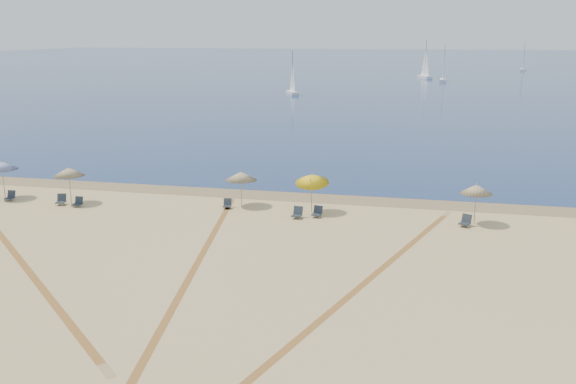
{
  "coord_description": "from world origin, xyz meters",
  "views": [
    {
      "loc": [
        8.3,
        -17.46,
        10.97
      ],
      "look_at": [
        0.0,
        20.0,
        1.3
      ],
      "focal_mm": 39.57,
      "sensor_mm": 36.0,
      "label": 1
    }
  ],
  "objects_px": {
    "chair_3": "(78,202)",
    "umbrella_3": "(312,179)",
    "umbrella_4": "(476,189)",
    "chair_1": "(10,196)",
    "sailboat_0": "(292,81)",
    "umbrella_2": "(241,176)",
    "sailboat_2": "(444,71)",
    "umbrella_1": "(69,172)",
    "chair_7": "(466,221)",
    "chair_4": "(227,204)",
    "sailboat_1": "(425,67)",
    "sailboat_3": "(523,62)",
    "chair_5": "(297,213)",
    "chair_2": "(61,200)",
    "chair_6": "(317,212)",
    "umbrella_0": "(2,166)"
  },
  "relations": [
    {
      "from": "umbrella_4",
      "to": "chair_1",
      "type": "xyz_separation_m",
      "value": [
        -30.12,
        -1.14,
        -1.82
      ]
    },
    {
      "from": "umbrella_2",
      "to": "sailboat_1",
      "type": "distance_m",
      "value": 124.47
    },
    {
      "from": "umbrella_2",
      "to": "umbrella_4",
      "type": "xyz_separation_m",
      "value": [
        14.55,
        -0.91,
        0.12
      ]
    },
    {
      "from": "umbrella_2",
      "to": "chair_7",
      "type": "relative_size",
      "value": 2.73
    },
    {
      "from": "umbrella_4",
      "to": "chair_3",
      "type": "relative_size",
      "value": 3.83
    },
    {
      "from": "sailboat_0",
      "to": "chair_7",
      "type": "bearing_deg",
      "value": -95.67
    },
    {
      "from": "chair_5",
      "to": "sailboat_2",
      "type": "xyz_separation_m",
      "value": [
        10.39,
        116.08,
        2.16
      ]
    },
    {
      "from": "chair_3",
      "to": "sailboat_0",
      "type": "bearing_deg",
      "value": 88.9
    },
    {
      "from": "umbrella_1",
      "to": "chair_2",
      "type": "xyz_separation_m",
      "value": [
        -0.47,
        -0.42,
        -1.83
      ]
    },
    {
      "from": "chair_5",
      "to": "sailboat_0",
      "type": "xyz_separation_m",
      "value": [
        -17.02,
        77.9,
        2.02
      ]
    },
    {
      "from": "umbrella_1",
      "to": "chair_1",
      "type": "height_order",
      "value": "umbrella_1"
    },
    {
      "from": "chair_3",
      "to": "umbrella_3",
      "type": "bearing_deg",
      "value": 4.13
    },
    {
      "from": "umbrella_0",
      "to": "umbrella_2",
      "type": "bearing_deg",
      "value": 5.62
    },
    {
      "from": "chair_5",
      "to": "umbrella_3",
      "type": "bearing_deg",
      "value": 71.35
    },
    {
      "from": "umbrella_3",
      "to": "sailboat_0",
      "type": "xyz_separation_m",
      "value": [
        -17.65,
        76.51,
        0.15
      ]
    },
    {
      "from": "umbrella_1",
      "to": "chair_5",
      "type": "height_order",
      "value": "umbrella_1"
    },
    {
      "from": "umbrella_3",
      "to": "chair_7",
      "type": "bearing_deg",
      "value": -5.79
    },
    {
      "from": "umbrella_1",
      "to": "umbrella_2",
      "type": "relative_size",
      "value": 1.06
    },
    {
      "from": "sailboat_1",
      "to": "umbrella_4",
      "type": "bearing_deg",
      "value": -111.04
    },
    {
      "from": "chair_2",
      "to": "chair_4",
      "type": "bearing_deg",
      "value": -5.87
    },
    {
      "from": "chair_1",
      "to": "sailboat_2",
      "type": "relative_size",
      "value": 0.08
    },
    {
      "from": "chair_5",
      "to": "chair_7",
      "type": "distance_m",
      "value": 9.92
    },
    {
      "from": "umbrella_3",
      "to": "chair_4",
      "type": "bearing_deg",
      "value": -178.07
    },
    {
      "from": "chair_7",
      "to": "sailboat_0",
      "type": "xyz_separation_m",
      "value": [
        -26.93,
        77.45,
        2.02
      ]
    },
    {
      "from": "chair_7",
      "to": "sailboat_1",
      "type": "height_order",
      "value": "sailboat_1"
    },
    {
      "from": "chair_5",
      "to": "chair_6",
      "type": "bearing_deg",
      "value": 29.36
    },
    {
      "from": "sailboat_0",
      "to": "sailboat_3",
      "type": "xyz_separation_m",
      "value": [
        51.09,
        87.16,
        0.16
      ]
    },
    {
      "from": "umbrella_4",
      "to": "chair_3",
      "type": "distance_m",
      "value": 24.98
    },
    {
      "from": "umbrella_4",
      "to": "chair_4",
      "type": "height_order",
      "value": "umbrella_4"
    },
    {
      "from": "chair_7",
      "to": "sailboat_1",
      "type": "bearing_deg",
      "value": 116.44
    },
    {
      "from": "chair_4",
      "to": "sailboat_1",
      "type": "xyz_separation_m",
      "value": [
        10.95,
        124.79,
        2.48
      ]
    },
    {
      "from": "chair_5",
      "to": "sailboat_0",
      "type": "bearing_deg",
      "value": 108.06
    },
    {
      "from": "umbrella_3",
      "to": "chair_3",
      "type": "relative_size",
      "value": 4.21
    },
    {
      "from": "umbrella_1",
      "to": "sailboat_3",
      "type": "relative_size",
      "value": 0.3
    },
    {
      "from": "umbrella_1",
      "to": "sailboat_1",
      "type": "distance_m",
      "value": 127.71
    },
    {
      "from": "umbrella_3",
      "to": "chair_2",
      "type": "relative_size",
      "value": 3.39
    },
    {
      "from": "umbrella_2",
      "to": "sailboat_2",
      "type": "bearing_deg",
      "value": 82.75
    },
    {
      "from": "umbrella_0",
      "to": "chair_7",
      "type": "distance_m",
      "value": 30.41
    },
    {
      "from": "chair_4",
      "to": "chair_5",
      "type": "xyz_separation_m",
      "value": [
        4.85,
        -1.2,
        0.04
      ]
    },
    {
      "from": "umbrella_4",
      "to": "sailboat_0",
      "type": "xyz_separation_m",
      "value": [
        -27.46,
        76.86,
        0.22
      ]
    },
    {
      "from": "umbrella_2",
      "to": "umbrella_4",
      "type": "height_order",
      "value": "umbrella_4"
    },
    {
      "from": "umbrella_3",
      "to": "sailboat_1",
      "type": "height_order",
      "value": "sailboat_1"
    },
    {
      "from": "chair_2",
      "to": "sailboat_1",
      "type": "xyz_separation_m",
      "value": [
        21.87,
        126.31,
        2.45
      ]
    },
    {
      "from": "chair_1",
      "to": "sailboat_3",
      "type": "distance_m",
      "value": 173.7
    },
    {
      "from": "chair_5",
      "to": "chair_6",
      "type": "height_order",
      "value": "chair_5"
    },
    {
      "from": "sailboat_1",
      "to": "chair_1",
      "type": "bearing_deg",
      "value": -124.58
    },
    {
      "from": "umbrella_4",
      "to": "sailboat_3",
      "type": "bearing_deg",
      "value": 81.8
    },
    {
      "from": "chair_1",
      "to": "sailboat_1",
      "type": "xyz_separation_m",
      "value": [
        25.8,
        126.09,
        2.46
      ]
    },
    {
      "from": "chair_1",
      "to": "sailboat_0",
      "type": "bearing_deg",
      "value": 84.67
    },
    {
      "from": "umbrella_4",
      "to": "chair_4",
      "type": "distance_m",
      "value": 15.4
    }
  ]
}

